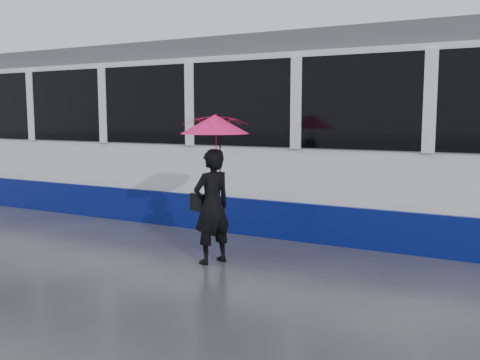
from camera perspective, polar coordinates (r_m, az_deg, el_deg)
The scene contains 6 objects.
ground at distance 8.10m, azimuth -4.65°, elevation -7.45°, with size 90.00×90.00×0.00m, color #28282D.
rails at distance 10.23m, azimuth 3.05°, elevation -4.34°, with size 34.00×1.51×0.02m.
tram at distance 10.24m, azimuth 0.87°, elevation 4.85°, with size 26.00×2.56×3.35m.
woman at distance 7.24m, azimuth -3.00°, elevation -2.84°, with size 0.57×0.37×1.56m, color black.
umbrella at distance 7.12m, azimuth -2.71°, elevation 4.54°, with size 1.21×1.21×1.06m.
handbag at distance 7.37m, azimuth -4.38°, elevation -2.38°, with size 0.30×0.22×0.42m.
Camera 1 is at (4.31, -6.56, 2.01)m, focal length 40.00 mm.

